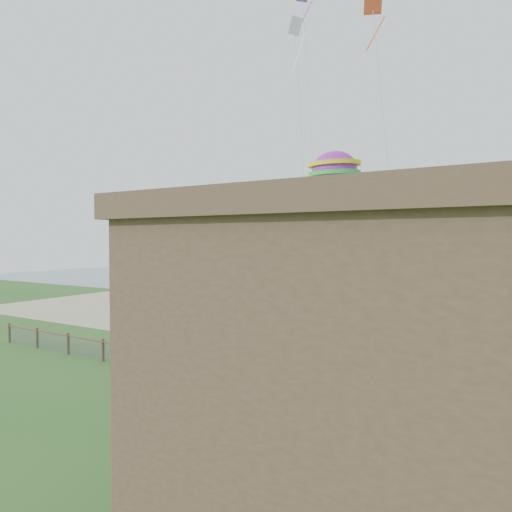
{
  "coord_description": "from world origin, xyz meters",
  "views": [
    {
      "loc": [
        11.16,
        -10.88,
        6.68
      ],
      "look_at": [
        -0.33,
        8.0,
        5.91
      ],
      "focal_mm": 32.0,
      "sensor_mm": 36.0,
      "label": 1
    }
  ],
  "objects": [
    {
      "name": "ground",
      "position": [
        0.0,
        0.0,
        0.0
      ],
      "size": [
        160.0,
        160.0,
        0.0
      ],
      "primitive_type": "plane",
      "color": "#2B5E20",
      "rests_on": "ground"
    },
    {
      "name": "sand_beach",
      "position": [
        0.0,
        22.0,
        0.0
      ],
      "size": [
        72.0,
        20.0,
        0.02
      ],
      "primitive_type": "cube",
      "color": "tan",
      "rests_on": "ground"
    },
    {
      "name": "ocean",
      "position": [
        0.0,
        66.0,
        0.0
      ],
      "size": [
        160.0,
        68.0,
        0.02
      ],
      "primitive_type": "cube",
      "color": "slate",
      "rests_on": "ground"
    },
    {
      "name": "chainlink_fence",
      "position": [
        0.0,
        6.0,
        0.55
      ],
      "size": [
        36.2,
        0.2,
        1.25
      ],
      "primitive_type": null,
      "color": "brown",
      "rests_on": "ground"
    },
    {
      "name": "picnic_table",
      "position": [
        7.92,
        3.08,
        0.35
      ],
      "size": [
        1.91,
        1.62,
        0.69
      ],
      "primitive_type": null,
      "rotation": [
        0.0,
        0.0,
        0.26
      ],
      "color": "brown",
      "rests_on": "ground"
    },
    {
      "name": "octopus_kite",
      "position": [
        1.56,
        13.31,
        9.04
      ],
      "size": [
        3.6,
        3.08,
        6.26
      ],
      "primitive_type": null,
      "rotation": [
        0.0,
        0.0,
        0.36
      ],
      "color": "#EC256C"
    },
    {
      "name": "kite_white",
      "position": [
        -2.42,
        16.36,
        19.77
      ],
      "size": [
        2.18,
        1.78,
        2.99
      ],
      "primitive_type": null,
      "rotation": [
        0.44,
        0.0,
        1.15
      ],
      "color": "white"
    },
    {
      "name": "kite_purple",
      "position": [
        -4.35,
        21.49,
        24.81
      ],
      "size": [
        2.1,
        2.05,
        2.82
      ],
      "primitive_type": null,
      "rotation": [
        0.44,
        0.0,
        0.83
      ],
      "color": "purple"
    },
    {
      "name": "kite_red",
      "position": [
        3.53,
        13.82,
        18.63
      ],
      "size": [
        1.81,
        2.17,
        2.92
      ],
      "primitive_type": null,
      "rotation": [
        0.44,
        0.0,
        0.42
      ],
      "color": "#E34D28"
    }
  ]
}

